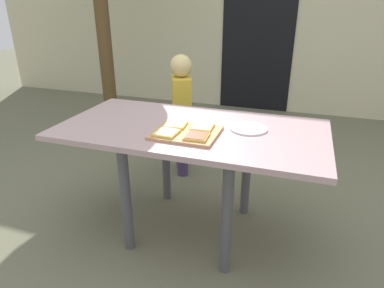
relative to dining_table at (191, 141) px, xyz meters
name	(u,v)px	position (x,y,z in m)	size (l,w,h in m)	color
ground_plane	(191,228)	(0.00, 0.00, -0.61)	(16.00, 16.00, 0.00)	#64644E
house_door	(258,31)	(-0.05, 2.75, 0.39)	(0.90, 0.02, 2.00)	black
dining_table	(191,141)	(0.00, 0.00, 0.00)	(1.49, 0.77, 0.69)	#B19095
cutting_board	(186,133)	(0.01, -0.11, 0.09)	(0.34, 0.30, 0.02)	tan
pizza_slice_far_right	(202,127)	(0.08, -0.04, 0.11)	(0.12, 0.13, 0.02)	#DDB74E
pizza_slice_near_right	(197,136)	(0.09, -0.18, 0.11)	(0.12, 0.13, 0.02)	#DDB74E
pizza_slice_far_left	(175,125)	(-0.07, -0.05, 0.11)	(0.13, 0.13, 0.02)	#DDB74E
pizza_slice_near_left	(166,133)	(-0.07, -0.18, 0.11)	(0.12, 0.13, 0.02)	#DDB74E
plate_white_right	(249,128)	(0.31, 0.07, 0.09)	(0.21, 0.21, 0.01)	white
child_left	(182,108)	(-0.33, 0.73, -0.05)	(0.23, 0.28, 0.98)	#47335D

